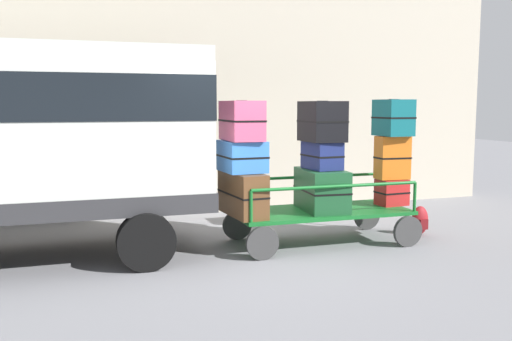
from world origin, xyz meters
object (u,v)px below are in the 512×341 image
Objects in this scene: van at (8,131)px; suitcase_midleft_middle at (322,156)px; suitcase_midleft_top at (322,121)px; luggage_cart at (321,216)px; backpack at (420,221)px; suitcase_left_bottom at (243,194)px; suitcase_center_middle at (392,158)px; suitcase_midleft_bottom at (322,190)px; suitcase_center_top at (393,118)px; suitcase_center_bottom at (392,192)px; suitcase_left_middle at (242,156)px; suitcase_left_top at (241,121)px.

suitcase_midleft_middle is (4.08, -0.43, -0.39)m from van.
suitcase_midleft_middle is 0.48m from suitcase_midleft_top.
backpack is (1.66, -0.00, -0.18)m from luggage_cart.
suitcase_center_middle reaches higher than suitcase_left_bottom.
suitcase_midleft_bottom is 1.54m from suitcase_center_top.
suitcase_center_bottom is at bearing 1.85° from suitcase_midleft_middle.
suitcase_midleft_bottom is (1.17, -0.05, -0.51)m from suitcase_left_middle.
van is 6.48× the size of suitcase_left_middle.
suitcase_midleft_top is 1.08× the size of suitcase_center_middle.
suitcase_midleft_top reaches higher than suitcase_left_bottom.
suitcase_center_middle is (1.17, 0.03, -0.55)m from suitcase_midleft_top.
suitcase_left_top reaches higher than suitcase_midleft_bottom.
backpack is (0.50, -0.02, -0.46)m from suitcase_center_bottom.
backpack is at bearing -3.84° from suitcase_center_top.
van is 7.02× the size of suitcase_midleft_top.
suitcase_midleft_bottom reaches higher than suitcase_center_bottom.
suitcase_midleft_bottom is 1.17m from suitcase_center_bottom.
suitcase_left_middle is 1.17× the size of suitcase_center_middle.
luggage_cart is 1.81m from suitcase_center_top.
suitcase_midleft_middle is (-0.00, -0.02, 0.86)m from luggage_cart.
luggage_cart is 3.72× the size of suitcase_midleft_top.
suitcase_midleft_bottom is at bearing -0.34° from suitcase_left_bottom.
suitcase_center_bottom is 0.71× the size of suitcase_center_middle.
suitcase_midleft_bottom is at bearing -90.00° from suitcase_midleft_top.
van is 5.28m from suitcase_center_middle.
suitcase_center_top is at bearing 1.91° from suitcase_midleft_top.
van reaches higher than suitcase_center_bottom.
suitcase_left_middle is at bearing 90.00° from suitcase_left_top.
suitcase_center_top reaches higher than suitcase_midleft_middle.
van is at bearing 174.22° from suitcase_midleft_top.
luggage_cart is 0.38m from suitcase_midleft_bottom.
suitcase_left_top reaches higher than suitcase_left_bottom.
suitcase_left_bottom is 1.51m from suitcase_midleft_top.
suitcase_center_bottom is at bearing -0.26° from suitcase_left_top.
suitcase_midleft_bottom is (4.08, -0.43, -0.88)m from van.
luggage_cart is 5.66× the size of suitcase_center_bottom.
suitcase_center_top is at bearing 1.58° from luggage_cart.
van is 5.26m from suitcase_center_top.
suitcase_midleft_bottom is at bearing -90.00° from suitcase_midleft_middle.
suitcase_left_top is at bearing 178.28° from suitcase_midleft_top.
suitcase_center_middle is (2.33, 0.04, 0.42)m from suitcase_left_bottom.
suitcase_center_bottom is at bearing 0.88° from luggage_cart.
suitcase_midleft_top is at bearing -5.78° from van.
suitcase_left_middle is 2.41m from suitcase_center_bottom.
suitcase_center_middle is at bearing 1.67° from suitcase_midleft_top.
suitcase_left_top is (2.91, -0.38, 0.11)m from van.
luggage_cart is at bearing 0.67° from suitcase_left_bottom.
suitcase_left_bottom is 1.34× the size of suitcase_left_middle.
suitcase_center_top reaches higher than suitcase_left_top.
suitcase_midleft_bottom is (1.17, -0.05, -0.99)m from suitcase_left_top.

